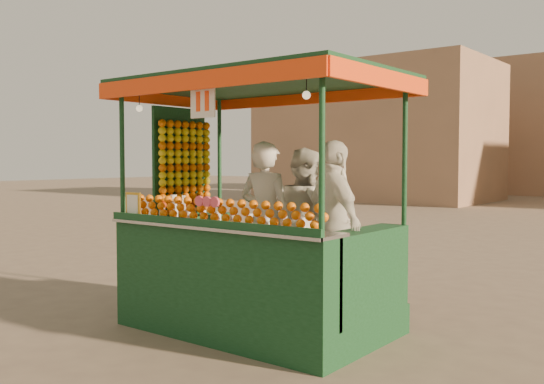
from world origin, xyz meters
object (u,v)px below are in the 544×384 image
Objects in this scene: vendor_right at (334,224)px; vendor_middle at (306,221)px; juice_cart at (246,249)px; vendor_left at (266,219)px.

vendor_middle is at bearing 1.37° from vendor_right.
juice_cart is at bearing 55.30° from vendor_right.
juice_cart is 1.80× the size of vendor_middle.
juice_cart is 0.97m from vendor_right.
juice_cart reaches higher than vendor_left.
vendor_left is 0.46m from vendor_middle.
juice_cart is 1.73× the size of vendor_left.
vendor_right is at bearing 174.74° from vendor_left.
vendor_middle is (0.28, 0.70, 0.25)m from juice_cart.
vendor_middle is at bearing -135.78° from vendor_left.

